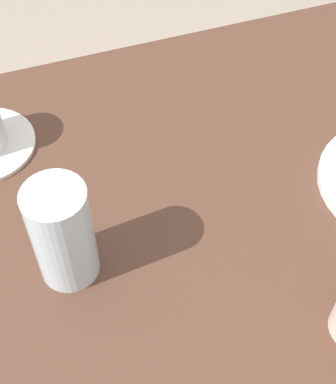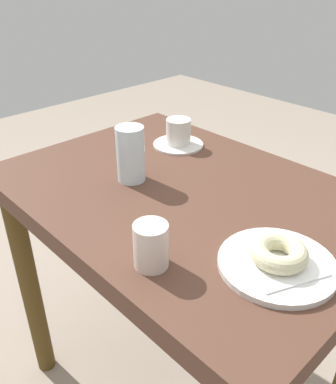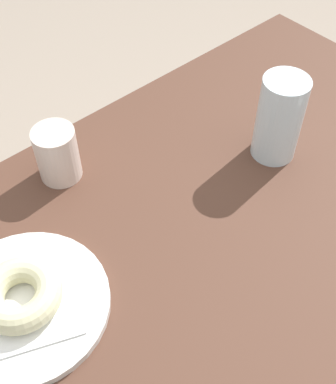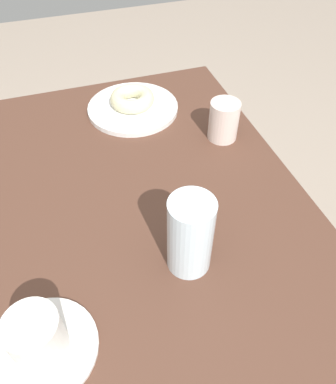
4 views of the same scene
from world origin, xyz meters
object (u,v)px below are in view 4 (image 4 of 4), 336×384
(water_glass, at_px, (190,235))
(sugar_jar, at_px, (224,121))
(coffee_cup, at_px, (38,339))
(plate_sugar_ring, at_px, (133,108))
(donut_sugar_ring, at_px, (132,99))

(water_glass, bearing_deg, sugar_jar, -32.93)
(coffee_cup, bearing_deg, plate_sugar_ring, -26.59)
(donut_sugar_ring, height_order, coffee_cup, coffee_cup)
(donut_sugar_ring, xyz_separation_m, water_glass, (-0.44, 0.02, 0.04))
(water_glass, bearing_deg, donut_sugar_ring, -2.78)
(coffee_cup, height_order, sugar_jar, sugar_jar)
(coffee_cup, relative_size, sugar_jar, 1.72)
(plate_sugar_ring, relative_size, donut_sugar_ring, 2.08)
(plate_sugar_ring, distance_m, donut_sugar_ring, 0.03)
(donut_sugar_ring, xyz_separation_m, coffee_cup, (-0.51, 0.26, 0.00))
(sugar_jar, bearing_deg, plate_sugar_ring, 45.00)
(plate_sugar_ring, bearing_deg, water_glass, 177.22)
(water_glass, bearing_deg, plate_sugar_ring, -2.78)
(coffee_cup, bearing_deg, donut_sugar_ring, -26.59)
(sugar_jar, bearing_deg, water_glass, 147.07)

